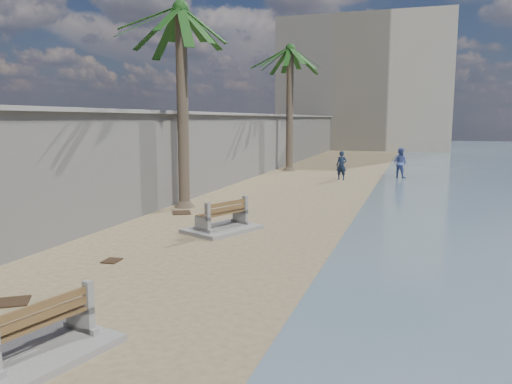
# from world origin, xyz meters

# --- Properties ---
(ground_plane) EXTENTS (140.00, 140.00, 0.00)m
(ground_plane) POSITION_xyz_m (0.00, 0.00, 0.00)
(ground_plane) COLOR #927D5A
(seawall) EXTENTS (0.45, 70.00, 3.50)m
(seawall) POSITION_xyz_m (-5.20, 20.00, 1.75)
(seawall) COLOR gray
(seawall) RESTS_ON ground_plane
(wall_cap) EXTENTS (0.80, 70.00, 0.12)m
(wall_cap) POSITION_xyz_m (-5.20, 20.00, 3.55)
(wall_cap) COLOR gray
(wall_cap) RESTS_ON seawall
(end_building) EXTENTS (18.00, 12.00, 14.00)m
(end_building) POSITION_xyz_m (-2.00, 52.00, 7.00)
(end_building) COLOR #B7AA93
(end_building) RESTS_ON ground_plane
(bench_near) EXTENTS (1.81, 2.28, 0.84)m
(bench_near) POSITION_xyz_m (-1.00, -1.31, 0.37)
(bench_near) COLOR gray
(bench_near) RESTS_ON ground_plane
(bench_far) EXTENTS (2.19, 2.54, 0.89)m
(bench_far) POSITION_xyz_m (-1.51, 6.87, 0.39)
(bench_far) COLOR gray
(bench_far) RESTS_ON ground_plane
(palm_mid) EXTENTS (5.00, 5.00, 8.12)m
(palm_mid) POSITION_xyz_m (-4.38, 10.21, 7.12)
(palm_mid) COLOR brown
(palm_mid) RESTS_ON ground_plane
(palm_back) EXTENTS (5.00, 5.00, 8.55)m
(palm_back) POSITION_xyz_m (-3.94, 24.53, 7.53)
(palm_back) COLOR brown
(palm_back) RESTS_ON ground_plane
(streetlight) EXTENTS (0.28, 0.28, 5.12)m
(streetlight) POSITION_xyz_m (-5.10, 12.00, 6.64)
(streetlight) COLOR #2D2D33
(streetlight) RESTS_ON wall_cap
(person_a) EXTENTS (0.73, 0.57, 1.81)m
(person_a) POSITION_xyz_m (-0.01, 20.57, 0.91)
(person_a) COLOR #15223B
(person_a) RESTS_ON ground_plane
(person_b) EXTENTS (1.13, 1.03, 1.89)m
(person_b) POSITION_xyz_m (3.00, 22.57, 0.95)
(person_b) COLOR #4D5C9F
(person_b) RESTS_ON ground_plane
(debris_b) EXTENTS (0.84, 0.80, 0.03)m
(debris_b) POSITION_xyz_m (-3.00, 0.22, 0.01)
(debris_b) COLOR #382616
(debris_b) RESTS_ON ground_plane
(debris_c) EXTENTS (0.92, 0.97, 0.03)m
(debris_c) POSITION_xyz_m (-3.96, 9.09, 0.01)
(debris_c) COLOR #382616
(debris_c) RESTS_ON ground_plane
(debris_d) EXTENTS (0.40, 0.48, 0.03)m
(debris_d) POSITION_xyz_m (-2.78, 3.09, 0.01)
(debris_d) COLOR #382616
(debris_d) RESTS_ON ground_plane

